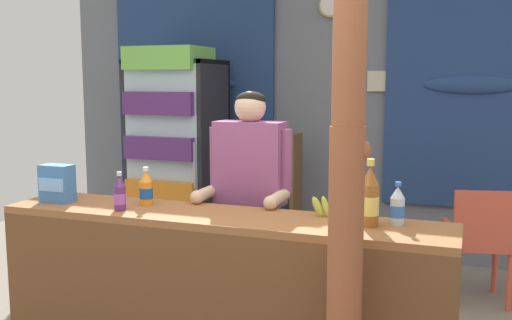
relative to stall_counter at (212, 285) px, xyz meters
name	(u,v)px	position (x,y,z in m)	size (l,w,h in m)	color
back_wall_curtained	(336,96)	(0.07, 2.63, 0.92)	(5.58, 0.22, 2.86)	slate
stall_counter	(212,285)	(0.00, 0.00, 0.00)	(2.48, 0.48, 0.90)	#935B33
timber_post	(348,140)	(0.77, -0.31, 0.83)	(0.17, 0.15, 2.86)	#995133
drink_fridge	(175,143)	(-1.27, 2.01, 0.51)	(0.78, 0.71, 1.91)	#232328
bottle_shelf_rack	(273,193)	(-0.42, 2.27, 0.05)	(0.48, 0.28, 1.14)	brown
plastic_lawn_chair	(479,238)	(1.34, 1.67, -0.05)	(0.53, 0.53, 0.86)	#E5563D
shopkeeper	(250,185)	(0.00, 0.56, 0.44)	(0.53, 0.42, 1.55)	#28282D
soda_bottle_iced_tea	(370,198)	(0.80, 0.11, 0.50)	(0.09, 0.09, 0.33)	brown
soda_bottle_orange_soda	(146,189)	(-0.49, 0.17, 0.45)	(0.08, 0.08, 0.22)	orange
soda_bottle_water	(397,206)	(0.93, 0.20, 0.45)	(0.07, 0.07, 0.21)	silver
soda_bottle_lime_soda	(342,211)	(0.70, -0.05, 0.46)	(0.07, 0.07, 0.24)	#75C64C
soda_bottle_grape_soda	(120,194)	(-0.55, -0.01, 0.45)	(0.07, 0.07, 0.22)	#56286B
snack_box_biscuit	(57,183)	(-1.02, 0.06, 0.47)	(0.19, 0.11, 0.22)	#3D75B7
banana_bunch	(334,207)	(0.60, 0.23, 0.42)	(0.27, 0.06, 0.16)	#B7C647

